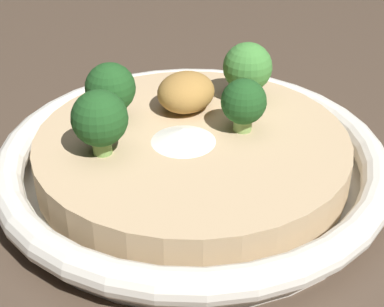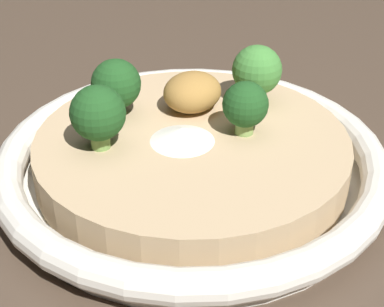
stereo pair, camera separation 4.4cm
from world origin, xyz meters
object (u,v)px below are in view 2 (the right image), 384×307
(broccoli_left, at_px, (98,114))
(broccoli_back, at_px, (116,85))
(broccoli_back_right, at_px, (257,71))
(broccoli_right, at_px, (245,106))
(risotto_bowl, at_px, (192,159))

(broccoli_left, height_order, broccoli_back, broccoli_left)
(broccoli_back_right, bearing_deg, broccoli_right, -145.54)
(broccoli_right, bearing_deg, broccoli_back_right, 34.46)
(broccoli_back, bearing_deg, broccoli_right, -57.54)
(broccoli_right, bearing_deg, broccoli_back, 122.46)
(risotto_bowl, bearing_deg, broccoli_right, -33.56)
(broccoli_back_right, distance_m, broccoli_left, 0.14)
(broccoli_back, height_order, broccoli_right, broccoli_back)
(risotto_bowl, bearing_deg, broccoli_back_right, 6.20)
(risotto_bowl, xyz_separation_m, broccoli_right, (0.03, -0.02, 0.04))
(risotto_bowl, xyz_separation_m, broccoli_back_right, (0.08, 0.01, 0.05))
(broccoli_back, bearing_deg, risotto_bowl, -71.31)
(broccoli_back, bearing_deg, broccoli_left, -139.94)
(risotto_bowl, bearing_deg, broccoli_left, 151.58)
(broccoli_back, xyz_separation_m, broccoli_right, (0.05, -0.08, -0.00))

